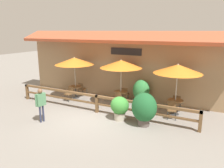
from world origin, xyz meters
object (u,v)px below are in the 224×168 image
dining_table_middle (121,94)px  chair_far_wallside (177,102)px  patio_umbrella_middle (121,64)px  pedestrian (41,101)px  patio_umbrella_near (74,61)px  patio_umbrella_far (178,69)px  dining_table_near (76,89)px  chair_near_streetside (69,93)px  chair_far_streetside (172,109)px  potted_plant_small_flowering (120,107)px  chair_middle_wallside (125,93)px  dining_table_far (175,103)px  potted_plant_entrance_palm (141,91)px  chair_near_wallside (82,88)px  potted_plant_broad_leaf (144,108)px  chair_middle_streetside (117,99)px

dining_table_middle → chair_far_wallside: bearing=7.4°
patio_umbrella_middle → pedestrian: (-2.25, -4.07, -1.34)m
patio_umbrella_near → patio_umbrella_far: size_ratio=1.00×
pedestrian → patio_umbrella_middle: bearing=-18.4°
dining_table_near → chair_near_streetside: (-0.02, -0.64, -0.13)m
chair_far_wallside → dining_table_middle: bearing=2.6°
patio_umbrella_middle → dining_table_near: bearing=-175.9°
chair_far_streetside → potted_plant_small_flowering: 2.60m
patio_umbrella_near → potted_plant_small_flowering: 4.82m
chair_middle_wallside → patio_umbrella_far: 3.81m
dining_table_far → patio_umbrella_far: bearing=-90.0°
chair_far_wallside → pedestrian: pedestrian is taller
patio_umbrella_near → chair_middle_wallside: size_ratio=3.06×
dining_table_middle → potted_plant_small_flowering: potted_plant_small_flowering is taller
patio_umbrella_middle → potted_plant_entrance_palm: bearing=34.1°
chair_near_wallside → chair_middle_wallside: size_ratio=1.00×
patio_umbrella_near → chair_far_streetside: bearing=-5.4°
patio_umbrella_middle → potted_plant_entrance_palm: size_ratio=1.85×
chair_near_wallside → patio_umbrella_far: patio_umbrella_far is taller
dining_table_far → pedestrian: size_ratio=0.49×
patio_umbrella_far → potted_plant_small_flowering: size_ratio=2.26×
chair_near_wallside → potted_plant_broad_leaf: size_ratio=0.56×
chair_near_streetside → potted_plant_broad_leaf: potted_plant_broad_leaf is taller
patio_umbrella_middle → chair_far_streetside: (3.16, -0.82, -1.91)m
dining_table_near → chair_far_wallside: size_ratio=0.92×
potted_plant_broad_leaf → potted_plant_entrance_palm: bearing=111.9°
chair_near_wallside → dining_table_middle: size_ratio=1.08×
dining_table_far → chair_far_wallside: bearing=93.7°
dining_table_near → patio_umbrella_middle: 3.58m
patio_umbrella_far → potted_plant_broad_leaf: 2.77m
dining_table_near → chair_middle_streetside: bearing=-7.1°
pedestrian → dining_table_middle: bearing=-18.4°
potted_plant_broad_leaf → chair_middle_wallside: bearing=127.4°
dining_table_far → chair_near_streetside: bearing=-174.0°
chair_near_streetside → chair_middle_streetside: same height
chair_near_streetside → chair_middle_wallside: same height
chair_near_streetside → potted_plant_small_flowering: size_ratio=0.74×
patio_umbrella_near → pedestrian: 4.16m
potted_plant_small_flowering → potted_plant_entrance_palm: size_ratio=0.82×
dining_table_near → dining_table_far: size_ratio=1.00×
chair_middle_streetside → patio_umbrella_middle: bearing=106.5°
dining_table_near → potted_plant_broad_leaf: size_ratio=0.51×
chair_middle_streetside → potted_plant_entrance_palm: 1.64m
dining_table_middle → pedestrian: (-2.25, -4.07, 0.44)m
potted_plant_broad_leaf → pedestrian: bearing=-158.1°
dining_table_middle → potted_plant_small_flowering: size_ratio=0.68×
patio_umbrella_middle → dining_table_middle: patio_umbrella_middle is taller
chair_far_wallside → pedestrian: size_ratio=0.53×
chair_middle_streetside → potted_plant_entrance_palm: size_ratio=0.60×
patio_umbrella_near → patio_umbrella_middle: size_ratio=1.00×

